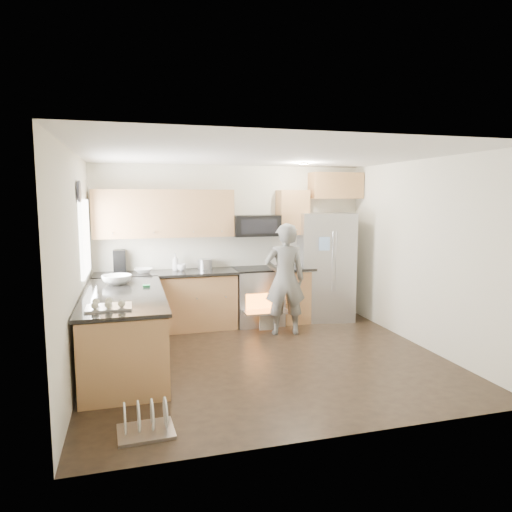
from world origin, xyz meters
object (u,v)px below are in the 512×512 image
object	(u,v)px
stove_range	(258,283)
dish_rack	(146,424)
person	(285,279)
refrigerator	(325,266)

from	to	relation	value
stove_range	dish_rack	bearing A→B (deg)	-121.12
person	dish_rack	size ratio (longest dim) A/B	3.33
refrigerator	person	bearing A→B (deg)	-134.91
stove_range	refrigerator	size ratio (longest dim) A/B	0.98
refrigerator	dish_rack	world-z (taller)	refrigerator
stove_range	dish_rack	world-z (taller)	stove_range
refrigerator	dish_rack	bearing A→B (deg)	-124.49
stove_range	dish_rack	xyz separation A→B (m)	(-1.92, -3.18, -0.60)
person	refrigerator	bearing A→B (deg)	-136.11
person	dish_rack	xyz separation A→B (m)	(-2.16, -2.50, -0.77)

